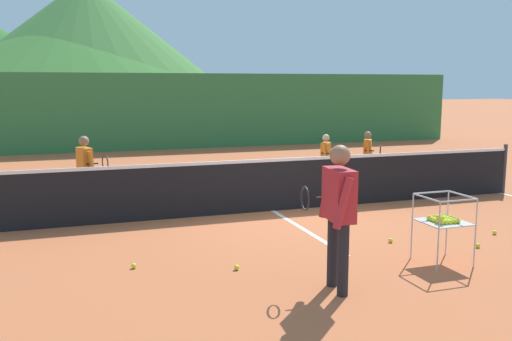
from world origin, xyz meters
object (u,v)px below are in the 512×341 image
at_px(tennis_ball_5, 478,245).
at_px(tennis_ball_9, 391,240).
at_px(student_0, 86,165).
at_px(tennis_ball_0, 495,232).
at_px(instructor, 338,204).
at_px(tennis_ball_7, 237,267).
at_px(tennis_net, 273,184).
at_px(student_1, 326,155).
at_px(student_2, 368,152).
at_px(ball_cart, 443,220).
at_px(tennis_ball_8, 134,266).

height_order(tennis_ball_5, tennis_ball_9, same).
xyz_separation_m(student_0, tennis_ball_0, (5.92, -3.96, -0.79)).
relative_size(instructor, tennis_ball_7, 24.51).
bearing_deg(tennis_ball_0, tennis_net, 135.27).
height_order(student_1, tennis_ball_5, student_1).
relative_size(student_0, tennis_ball_7, 20.21).
relative_size(student_2, tennis_ball_7, 18.08).
bearing_deg(tennis_ball_7, tennis_net, 61.51).
distance_m(ball_cart, tennis_ball_0, 1.97).
xyz_separation_m(student_2, tennis_ball_7, (-4.72, -4.90, -0.71)).
height_order(tennis_ball_5, tennis_ball_8, same).
bearing_deg(tennis_ball_0, student_1, 98.47).
bearing_deg(instructor, ball_cart, 13.96).
height_order(tennis_ball_8, tennis_ball_9, same).
xyz_separation_m(instructor, tennis_ball_9, (1.65, 1.47, -0.97)).
distance_m(tennis_ball_5, tennis_ball_8, 4.82).
height_order(student_0, tennis_ball_9, student_0).
bearing_deg(ball_cart, instructor, -166.04).
bearing_deg(tennis_ball_7, tennis_ball_5, -3.25).
xyz_separation_m(tennis_net, student_1, (2.01, 1.90, 0.22)).
bearing_deg(tennis_ball_5, ball_cart, -156.83).
bearing_deg(tennis_ball_5, tennis_ball_0, 33.68).
bearing_deg(student_1, instructor, -115.02).
height_order(instructor, tennis_ball_5, instructor).
distance_m(ball_cart, tennis_ball_5, 1.15).
bearing_deg(tennis_ball_0, tennis_ball_5, -146.32).
relative_size(tennis_net, tennis_ball_5, 157.18).
xyz_separation_m(student_0, student_2, (6.34, 0.66, -0.09)).
bearing_deg(tennis_ball_8, tennis_ball_9, -0.78).
xyz_separation_m(student_0, tennis_ball_9, (4.14, -3.81, -0.79)).
relative_size(student_0, student_1, 1.15).
bearing_deg(tennis_ball_5, student_2, 77.18).
bearing_deg(tennis_ball_0, tennis_ball_7, -176.12).
height_order(student_1, tennis_ball_9, student_1).
distance_m(student_1, student_2, 1.10).
height_order(student_0, student_2, student_0).
bearing_deg(tennis_ball_7, tennis_ball_0, 3.88).
bearing_deg(tennis_ball_7, student_2, 46.10).
bearing_deg(student_0, ball_cart, -48.74).
distance_m(tennis_ball_0, tennis_ball_8, 5.52).
distance_m(tennis_ball_0, tennis_ball_7, 4.31).
bearing_deg(instructor, tennis_ball_0, 21.17).
relative_size(tennis_ball_5, tennis_ball_9, 1.00).
xyz_separation_m(tennis_net, tennis_ball_7, (-1.61, -2.96, -0.47)).
relative_size(student_1, tennis_ball_5, 17.64).
distance_m(instructor, tennis_ball_9, 2.41).
bearing_deg(tennis_ball_0, ball_cart, -151.91).
height_order(ball_cart, tennis_ball_8, ball_cart).
relative_size(student_0, tennis_ball_9, 20.21).
bearing_deg(student_2, tennis_ball_9, -116.22).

